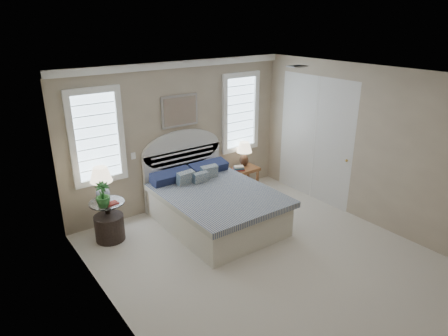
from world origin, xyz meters
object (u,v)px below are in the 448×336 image
nightstand_right (245,174)px  lamp_left (101,180)px  lamp_right (244,151)px  floor_pot (110,228)px  bed (212,202)px  side_table_left (108,216)px

nightstand_right → lamp_left: (-2.96, -0.01, 0.59)m
lamp_left → lamp_right: (3.02, 0.12, -0.14)m
floor_pot → lamp_right: 3.11m
bed → lamp_right: bearing=30.8°
lamp_right → bed: bearing=-149.2°
floor_pot → nightstand_right: bearing=3.7°
bed → lamp_right: size_ratio=4.47×
side_table_left → lamp_right: 3.05m
side_table_left → lamp_right: size_ratio=1.24×
side_table_left → floor_pot: 0.20m
bed → lamp_left: (-1.66, 0.69, 0.59)m
lamp_left → lamp_right: bearing=2.3°
side_table_left → nightstand_right: side_table_left is taller
side_table_left → lamp_right: (3.00, 0.21, 0.45)m
bed → nightstand_right: bearing=28.0°
bed → lamp_right: bed is taller
bed → nightstand_right: bed is taller
bed → nightstand_right: (1.30, 0.69, 0.00)m
lamp_left → lamp_right: 3.02m
side_table_left → nightstand_right: size_ratio=1.19×
lamp_left → lamp_right: size_ratio=1.13×
lamp_left → nightstand_right: bearing=0.1°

